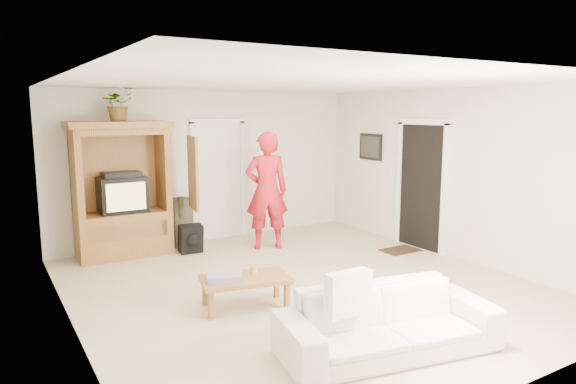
{
  "coord_description": "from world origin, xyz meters",
  "views": [
    {
      "loc": [
        -3.48,
        -5.37,
        2.27
      ],
      "look_at": [
        0.15,
        0.6,
        1.15
      ],
      "focal_mm": 32.0,
      "sensor_mm": 36.0,
      "label": 1
    }
  ],
  "objects_px": {
    "armoire": "(124,199)",
    "man": "(267,191)",
    "sofa": "(388,321)",
    "coffee_table": "(245,281)"
  },
  "relations": [
    {
      "from": "armoire",
      "to": "man",
      "type": "relative_size",
      "value": 1.09
    },
    {
      "from": "armoire",
      "to": "coffee_table",
      "type": "bearing_deg",
      "value": -78.01
    },
    {
      "from": "armoire",
      "to": "sofa",
      "type": "bearing_deg",
      "value": -74.58
    },
    {
      "from": "sofa",
      "to": "armoire",
      "type": "bearing_deg",
      "value": 116.37
    },
    {
      "from": "man",
      "to": "coffee_table",
      "type": "distance_m",
      "value": 2.69
    },
    {
      "from": "armoire",
      "to": "man",
      "type": "height_order",
      "value": "armoire"
    },
    {
      "from": "coffee_table",
      "to": "armoire",
      "type": "bearing_deg",
      "value": 115.3
    },
    {
      "from": "armoire",
      "to": "man",
      "type": "bearing_deg",
      "value": -20.22
    },
    {
      "from": "armoire",
      "to": "sofa",
      "type": "height_order",
      "value": "armoire"
    },
    {
      "from": "sofa",
      "to": "coffee_table",
      "type": "distance_m",
      "value": 1.81
    }
  ]
}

